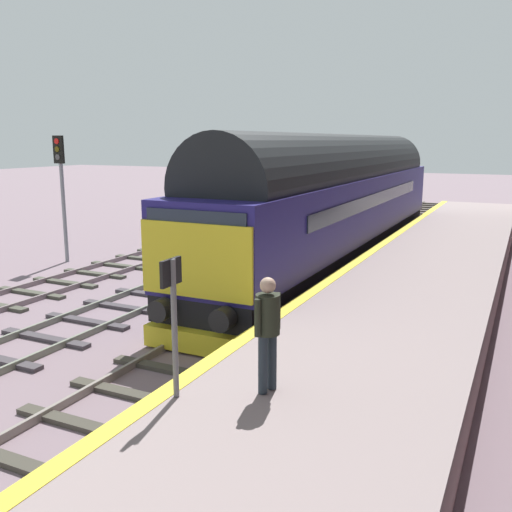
{
  "coord_description": "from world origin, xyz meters",
  "views": [
    {
      "loc": [
        6.1,
        -12.33,
        4.46
      ],
      "look_at": [
        0.2,
        -0.09,
        1.68
      ],
      "focal_mm": 39.67,
      "sensor_mm": 36.0,
      "label": 1
    }
  ],
  "objects_px": {
    "diesel_locomotive": "(338,197)",
    "waiting_passenger": "(268,324)",
    "platform_number_sign": "(173,307)",
    "signal_post_mid": "(62,182)"
  },
  "relations": [
    {
      "from": "signal_post_mid",
      "to": "platform_number_sign",
      "type": "xyz_separation_m",
      "value": [
        11.26,
        -9.54,
        -0.68
      ]
    },
    {
      "from": "diesel_locomotive",
      "to": "platform_number_sign",
      "type": "relative_size",
      "value": 10.13
    },
    {
      "from": "platform_number_sign",
      "to": "diesel_locomotive",
      "type": "bearing_deg",
      "value": 98.39
    },
    {
      "from": "diesel_locomotive",
      "to": "waiting_passenger",
      "type": "height_order",
      "value": "diesel_locomotive"
    },
    {
      "from": "signal_post_mid",
      "to": "platform_number_sign",
      "type": "bearing_deg",
      "value": -40.29
    },
    {
      "from": "diesel_locomotive",
      "to": "signal_post_mid",
      "type": "bearing_deg",
      "value": -158.1
    },
    {
      "from": "diesel_locomotive",
      "to": "platform_number_sign",
      "type": "height_order",
      "value": "diesel_locomotive"
    },
    {
      "from": "platform_number_sign",
      "to": "waiting_passenger",
      "type": "height_order",
      "value": "platform_number_sign"
    },
    {
      "from": "signal_post_mid",
      "to": "platform_number_sign",
      "type": "height_order",
      "value": "signal_post_mid"
    },
    {
      "from": "platform_number_sign",
      "to": "waiting_passenger",
      "type": "distance_m",
      "value": 1.31
    }
  ]
}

